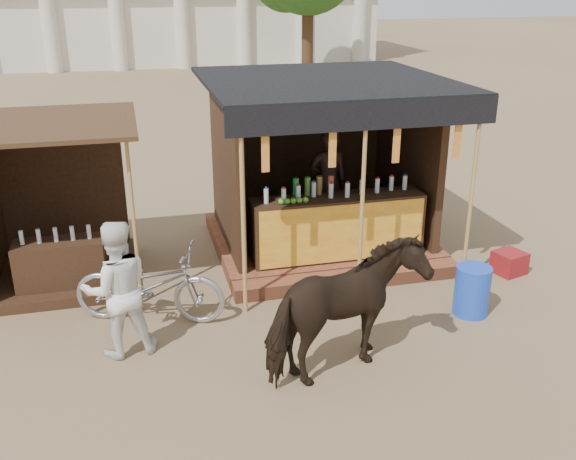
% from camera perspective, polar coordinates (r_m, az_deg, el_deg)
% --- Properties ---
extents(ground, '(120.00, 120.00, 0.00)m').
position_cam_1_polar(ground, '(7.54, 3.03, -12.22)').
color(ground, '#846B4C').
rests_on(ground, ground).
extents(main_stall, '(3.60, 3.61, 2.78)m').
position_cam_1_polar(main_stall, '(10.27, 3.08, 3.63)').
color(main_stall, brown).
rests_on(main_stall, ground).
extents(secondary_stall, '(2.40, 2.40, 2.38)m').
position_cam_1_polar(secondary_stall, '(9.87, -20.59, 0.40)').
color(secondary_stall, '#3B2215').
rests_on(secondary_stall, ground).
extents(cow, '(2.03, 1.46, 1.56)m').
position_cam_1_polar(cow, '(7.07, 5.17, -7.29)').
color(cow, black).
rests_on(cow, ground).
extents(motorbike, '(2.07, 1.27, 1.03)m').
position_cam_1_polar(motorbike, '(8.43, -12.22, -4.77)').
color(motorbike, '#A0A0A8').
rests_on(motorbike, ground).
extents(bystander, '(0.89, 0.74, 1.67)m').
position_cam_1_polar(bystander, '(7.68, -14.94, -5.11)').
color(bystander, white).
rests_on(bystander, ground).
extents(blue_barrel, '(0.56, 0.56, 0.67)m').
position_cam_1_polar(blue_barrel, '(8.83, 16.04, -5.20)').
color(blue_barrel, blue).
rests_on(blue_barrel, ground).
extents(red_crate, '(0.52, 0.50, 0.34)m').
position_cam_1_polar(red_crate, '(10.25, 19.06, -2.75)').
color(red_crate, maroon).
rests_on(red_crate, ground).
extents(cooler, '(0.69, 0.52, 0.46)m').
position_cam_1_polar(cooler, '(10.17, 9.61, -1.61)').
color(cooler, '#186C34').
rests_on(cooler, ground).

